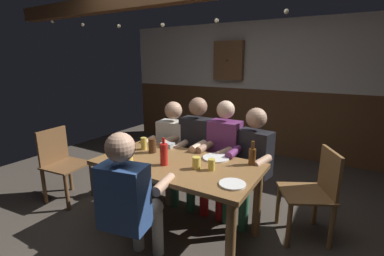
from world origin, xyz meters
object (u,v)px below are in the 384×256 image
(table_candle, at_px, (122,150))
(pint_glass_1, at_px, (152,146))
(bottle_1, at_px, (252,156))
(condiment_caddy, at_px, (168,145))
(person_4, at_px, (129,198))
(dining_table, at_px, (177,173))
(plate_1, at_px, (232,184))
(wall_dart_cabinet, at_px, (229,61))
(person_1, at_px, (195,146))
(plate_0, at_px, (216,158))
(pint_glass_5, at_px, (125,160))
(person_3, at_px, (250,159))
(chair_empty_near_right, at_px, (314,191))
(pint_glass_4, at_px, (144,143))
(bottle_0, at_px, (164,154))
(person_0, at_px, (171,144))
(pint_glass_3, at_px, (212,165))
(pint_glass_0, at_px, (196,163))
(person_2, at_px, (222,151))
(pint_glass_2, at_px, (128,153))
(chair_empty_near_left, at_px, (62,162))

(table_candle, height_order, pint_glass_1, pint_glass_1)
(bottle_1, bearing_deg, condiment_caddy, 178.59)
(person_4, distance_m, condiment_caddy, 1.02)
(dining_table, bearing_deg, person_4, -91.30)
(plate_1, bearing_deg, wall_dart_cabinet, 114.12)
(person_1, distance_m, plate_0, 0.59)
(bottle_1, xyz_separation_m, pint_glass_5, (-0.99, -0.62, -0.03))
(person_1, distance_m, person_3, 0.69)
(dining_table, relative_size, person_1, 1.23)
(chair_empty_near_right, xyz_separation_m, pint_glass_4, (-1.68, -0.47, 0.33))
(person_3, height_order, bottle_0, person_3)
(bottle_1, bearing_deg, dining_table, -154.35)
(person_0, height_order, condiment_caddy, person_0)
(person_0, relative_size, pint_glass_3, 11.65)
(person_1, relative_size, pint_glass_0, 11.47)
(person_0, xyz_separation_m, person_2, (0.69, 0.01, 0.02))
(chair_empty_near_right, xyz_separation_m, pint_glass_2, (-1.59, -0.80, 0.33))
(dining_table, height_order, pint_glass_5, pint_glass_5)
(wall_dart_cabinet, bearing_deg, person_1, -76.65)
(person_2, distance_m, plate_1, 0.95)
(person_0, distance_m, condiment_caddy, 0.37)
(pint_glass_0, distance_m, pint_glass_4, 0.78)
(plate_0, height_order, bottle_0, bottle_0)
(person_1, xyz_separation_m, pint_glass_5, (-0.18, -0.96, 0.09))
(plate_1, bearing_deg, pint_glass_4, 164.63)
(pint_glass_2, bearing_deg, pint_glass_1, 79.25)
(person_3, height_order, chair_empty_near_left, person_3)
(person_2, bearing_deg, dining_table, 72.95)
(person_2, height_order, chair_empty_near_right, person_2)
(dining_table, bearing_deg, bottle_0, -119.34)
(person_0, height_order, wall_dart_cabinet, wall_dart_cabinet)
(table_candle, height_order, pint_glass_3, pint_glass_3)
(pint_glass_0, distance_m, wall_dart_cabinet, 3.07)
(person_3, distance_m, plate_1, 0.83)
(person_0, xyz_separation_m, pint_glass_3, (0.88, -0.64, 0.13))
(plate_0, height_order, pint_glass_3, pint_glass_3)
(chair_empty_near_left, relative_size, pint_glass_5, 8.42)
(chair_empty_near_left, bearing_deg, pint_glass_3, 88.84)
(condiment_caddy, height_order, pint_glass_2, pint_glass_2)
(chair_empty_near_right, bearing_deg, pint_glass_0, 97.56)
(person_2, relative_size, person_3, 1.04)
(bottle_0, bearing_deg, pint_glass_5, -145.47)
(person_1, bearing_deg, bottle_0, 100.29)
(person_4, height_order, pint_glass_0, person_4)
(person_3, distance_m, person_4, 1.37)
(person_2, bearing_deg, condiment_caddy, 29.57)
(pint_glass_0, height_order, pint_glass_1, pint_glass_1)
(dining_table, relative_size, table_candle, 19.41)
(person_2, bearing_deg, chair_empty_near_right, 175.81)
(bottle_0, distance_m, wall_dart_cabinet, 3.04)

